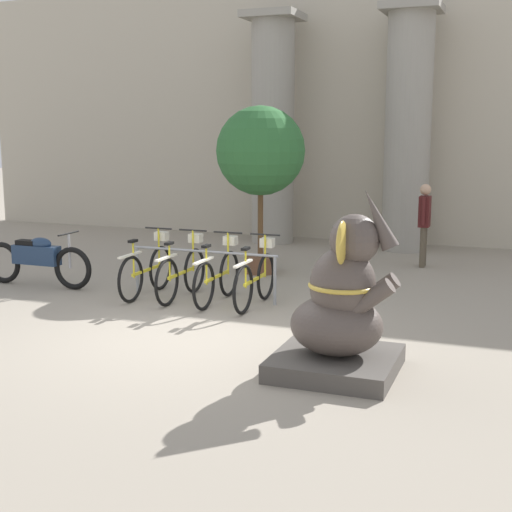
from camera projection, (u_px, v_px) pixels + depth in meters
name	position (u px, v px, depth m)	size (l,w,h in m)	color
ground_plane	(186.00, 336.00, 9.15)	(60.00, 60.00, 0.00)	gray
building_facade	(349.00, 112.00, 16.52)	(20.00, 0.20, 6.00)	#BCB29E
column_left	(273.00, 128.00, 16.21)	(1.22, 1.22, 5.16)	gray
column_right	(408.00, 128.00, 15.14)	(1.22, 1.22, 5.16)	gray
bike_rack	(203.00, 263.00, 11.08)	(2.46, 0.05, 0.77)	gray
bicycle_0	(147.00, 269.00, 11.32)	(0.48, 1.68, 1.04)	black
bicycle_1	(182.00, 272.00, 11.10)	(0.48, 1.68, 1.04)	black
bicycle_2	(218.00, 275.00, 10.86)	(0.48, 1.68, 1.04)	black
bicycle_3	(256.00, 278.00, 10.64)	(0.48, 1.68, 1.04)	black
elephant_statue	(341.00, 312.00, 7.68)	(1.31, 1.31, 2.05)	#4C4742
motorcycle	(37.00, 259.00, 11.96)	(2.14, 0.55, 0.95)	black
person_pedestrian	(424.00, 218.00, 13.55)	(0.21, 0.47, 1.59)	brown
potted_tree	(260.00, 154.00, 12.77)	(1.60, 1.60, 3.03)	brown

